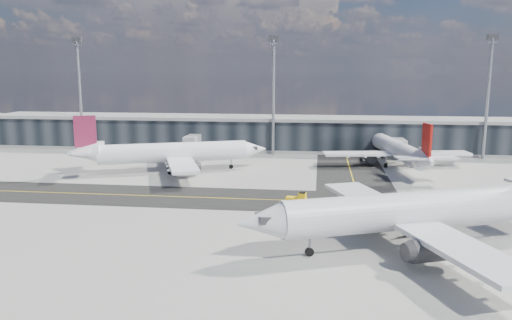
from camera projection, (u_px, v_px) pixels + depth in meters
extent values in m
plane|color=gray|center=(244.00, 206.00, 77.70)|extent=(300.00, 300.00, 0.00)
cube|color=black|center=(248.00, 199.00, 81.60)|extent=(180.00, 14.00, 0.02)
cube|color=black|center=(349.00, 166.00, 109.60)|extent=(14.00, 50.00, 0.02)
cube|color=yellow|center=(248.00, 199.00, 81.60)|extent=(180.00, 0.25, 0.01)
cube|color=yellow|center=(349.00, 166.00, 109.59)|extent=(0.25, 50.00, 0.01)
cube|color=black|center=(276.00, 135.00, 130.65)|extent=(150.00, 12.00, 8.00)
cube|color=gray|center=(276.00, 118.00, 129.87)|extent=(152.00, 13.00, 0.80)
cube|color=gray|center=(276.00, 148.00, 131.30)|extent=(150.00, 12.20, 0.80)
cube|color=gray|center=(194.00, 140.00, 125.44)|extent=(3.00, 10.00, 2.40)
cylinder|color=gray|center=(189.00, 152.00, 120.97)|extent=(0.60, 0.60, 2.40)
cube|color=gray|center=(398.00, 143.00, 119.18)|extent=(3.00, 10.00, 2.40)
cylinder|color=gray|center=(400.00, 156.00, 114.71)|extent=(0.60, 0.60, 2.40)
cylinder|color=gray|center=(80.00, 97.00, 128.29)|extent=(0.70, 0.70, 28.00)
cube|color=#2D2D30|center=(77.00, 40.00, 125.75)|extent=(2.50, 0.50, 1.40)
cylinder|color=gray|center=(273.00, 98.00, 122.03)|extent=(0.70, 0.70, 28.00)
cube|color=#2D2D30|center=(274.00, 39.00, 119.49)|extent=(2.50, 0.50, 1.40)
cylinder|color=gray|center=(488.00, 100.00, 115.77)|extent=(0.70, 0.70, 28.00)
cube|color=#2D2D30|center=(493.00, 37.00, 113.23)|extent=(2.50, 0.50, 1.40)
cylinder|color=white|center=(173.00, 152.00, 103.07)|extent=(29.70, 14.43, 4.03)
cone|color=white|center=(254.00, 149.00, 106.95)|extent=(6.14, 5.55, 4.03)
cone|color=white|center=(84.00, 153.00, 98.95)|extent=(7.08, 5.90, 4.03)
cube|color=white|center=(179.00, 157.00, 103.47)|extent=(16.80, 33.83, 0.50)
cylinder|color=#2D2D30|center=(181.00, 157.00, 109.69)|extent=(4.78, 3.66, 2.32)
cylinder|color=#2D2D30|center=(186.00, 167.00, 98.12)|extent=(4.78, 3.66, 2.32)
cube|color=silver|center=(181.00, 153.00, 109.54)|extent=(2.03, 1.09, 0.81)
cube|color=silver|center=(186.00, 163.00, 97.97)|extent=(2.03, 1.09, 0.81)
cube|color=#661C49|center=(85.00, 131.00, 98.31)|extent=(4.12, 1.92, 6.25)
cube|color=white|center=(84.00, 150.00, 98.85)|extent=(6.90, 12.31, 0.35)
cube|color=#2D2D30|center=(252.00, 147.00, 106.77)|extent=(2.67, 2.78, 0.71)
cylinder|color=gray|center=(231.00, 163.00, 106.32)|extent=(0.31, 0.31, 2.01)
cylinder|color=black|center=(231.00, 167.00, 106.45)|extent=(0.97, 0.65, 0.91)
cylinder|color=black|center=(168.00, 166.00, 106.35)|extent=(1.21, 0.86, 1.11)
cylinder|color=black|center=(170.00, 172.00, 100.57)|extent=(1.21, 0.86, 1.11)
cylinder|color=white|center=(398.00, 150.00, 107.93)|extent=(8.32, 28.43, 3.76)
cone|color=white|center=(378.00, 140.00, 123.63)|extent=(4.48, 5.25, 3.76)
cone|color=white|center=(427.00, 161.00, 91.66)|extent=(4.63, 6.18, 3.76)
cube|color=white|center=(396.00, 153.00, 109.02)|extent=(32.29, 9.86, 0.47)
cylinder|color=#2D2D30|center=(370.00, 157.00, 109.92)|extent=(2.78, 4.25, 2.16)
cylinder|color=#2D2D30|center=(420.00, 157.00, 110.33)|extent=(2.78, 4.25, 2.16)
cube|color=silver|center=(370.00, 154.00, 109.79)|extent=(0.68, 1.92, 0.75)
cube|color=silver|center=(420.00, 154.00, 110.20)|extent=(0.68, 1.92, 0.75)
cube|color=red|center=(427.00, 139.00, 91.41)|extent=(1.06, 3.96, 5.83)
cube|color=white|center=(427.00, 158.00, 91.55)|extent=(11.56, 4.44, 0.33)
cube|color=#2D2D30|center=(378.00, 138.00, 123.10)|extent=(2.35, 2.19, 0.66)
cylinder|color=gray|center=(383.00, 153.00, 119.48)|extent=(0.26, 0.26, 1.88)
cylinder|color=black|center=(382.00, 156.00, 119.61)|extent=(0.46, 0.89, 0.85)
cylinder|color=black|center=(386.00, 165.00, 107.48)|extent=(0.63, 1.10, 1.03)
cylinder|color=black|center=(412.00, 165.00, 107.68)|extent=(0.63, 1.10, 1.03)
cylinder|color=silver|center=(416.00, 210.00, 59.15)|extent=(32.62, 16.48, 4.45)
cone|color=silver|center=(262.00, 222.00, 54.52)|extent=(6.81, 6.19, 4.45)
cube|color=silver|center=(407.00, 220.00, 59.08)|extent=(19.16, 37.16, 0.56)
cylinder|color=#2D2D30|center=(431.00, 250.00, 52.67)|extent=(5.28, 4.10, 2.56)
cylinder|color=#2D2D30|center=(372.00, 215.00, 65.38)|extent=(5.28, 4.10, 2.56)
cube|color=silver|center=(431.00, 242.00, 52.51)|extent=(2.23, 1.24, 0.89)
cube|color=silver|center=(372.00, 208.00, 65.22)|extent=(2.23, 1.24, 0.89)
cube|color=#2D2D30|center=(267.00, 218.00, 54.57)|extent=(2.97, 3.09, 0.78)
cylinder|color=gray|center=(310.00, 245.00, 56.44)|extent=(0.35, 0.35, 2.22)
cylinder|color=black|center=(309.00, 252.00, 56.59)|extent=(1.07, 0.73, 1.00)
cylinder|color=black|center=(439.00, 250.00, 56.93)|extent=(1.34, 0.97, 1.22)
cylinder|color=black|center=(407.00, 232.00, 63.29)|extent=(1.34, 0.97, 1.22)
cube|color=yellow|center=(296.00, 200.00, 78.19)|extent=(3.37, 1.99, 0.74)
cube|color=yellow|center=(302.00, 196.00, 77.79)|extent=(1.38, 1.55, 0.95)
cube|color=black|center=(302.00, 193.00, 77.73)|extent=(1.26, 1.48, 0.26)
cylinder|color=black|center=(304.00, 202.00, 78.60)|extent=(0.77, 0.39, 0.74)
cylinder|color=black|center=(302.00, 204.00, 77.32)|extent=(0.77, 0.39, 0.74)
cylinder|color=black|center=(291.00, 201.00, 79.21)|extent=(0.77, 0.39, 0.74)
cylinder|color=black|center=(289.00, 203.00, 77.92)|extent=(0.77, 0.39, 0.74)
imported|color=white|center=(368.00, 157.00, 116.29)|extent=(2.76, 5.73, 1.57)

